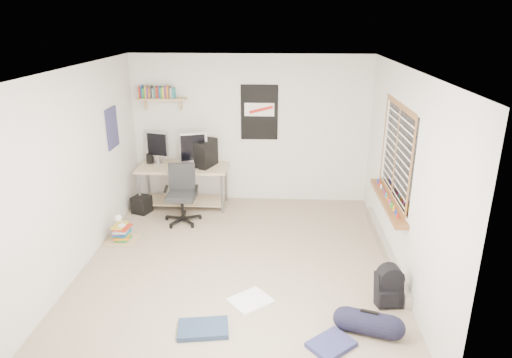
# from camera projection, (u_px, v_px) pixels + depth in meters

# --- Properties ---
(floor) EXTENTS (4.00, 4.50, 0.01)m
(floor) POSITION_uv_depth(u_px,v_px,m) (239.00, 262.00, 6.02)
(floor) COLOR gray
(floor) RESTS_ON ground
(ceiling) EXTENTS (4.00, 4.50, 0.01)m
(ceiling) POSITION_uv_depth(u_px,v_px,m) (237.00, 68.00, 5.18)
(ceiling) COLOR white
(ceiling) RESTS_ON ground
(back_wall) EXTENTS (4.00, 0.01, 2.50)m
(back_wall) POSITION_uv_depth(u_px,v_px,m) (251.00, 130.00, 7.72)
(back_wall) COLOR silver
(back_wall) RESTS_ON ground
(left_wall) EXTENTS (0.01, 4.50, 2.50)m
(left_wall) POSITION_uv_depth(u_px,v_px,m) (79.00, 170.00, 5.71)
(left_wall) COLOR silver
(left_wall) RESTS_ON ground
(right_wall) EXTENTS (0.01, 4.50, 2.50)m
(right_wall) POSITION_uv_depth(u_px,v_px,m) (403.00, 176.00, 5.49)
(right_wall) COLOR silver
(right_wall) RESTS_ON ground
(desk) EXTENTS (1.49, 0.66, 0.68)m
(desk) POSITION_uv_depth(u_px,v_px,m) (184.00, 186.00, 7.69)
(desk) COLOR #C4B688
(desk) RESTS_ON floor
(monitor_left) EXTENTS (0.40, 0.19, 0.43)m
(monitor_left) POSITION_uv_depth(u_px,v_px,m) (157.00, 153.00, 7.69)
(monitor_left) COLOR #A3A2A7
(monitor_left) RESTS_ON desk
(monitor_right) EXTENTS (0.45, 0.24, 0.48)m
(monitor_right) POSITION_uv_depth(u_px,v_px,m) (194.00, 156.00, 7.41)
(monitor_right) COLOR #AAAAAF
(monitor_right) RESTS_ON desk
(pc_tower) EXTENTS (0.36, 0.50, 0.47)m
(pc_tower) POSITION_uv_depth(u_px,v_px,m) (206.00, 154.00, 7.53)
(pc_tower) COLOR black
(pc_tower) RESTS_ON desk
(keyboard) EXTENTS (0.44, 0.17, 0.02)m
(keyboard) POSITION_uv_depth(u_px,v_px,m) (162.00, 166.00, 7.64)
(keyboard) COLOR black
(keyboard) RESTS_ON desk
(speaker_left) EXTENTS (0.11, 0.11, 0.19)m
(speaker_left) POSITION_uv_depth(u_px,v_px,m) (150.00, 159.00, 7.73)
(speaker_left) COLOR black
(speaker_left) RESTS_ON desk
(speaker_right) EXTENTS (0.10, 0.10, 0.17)m
(speaker_right) POSITION_uv_depth(u_px,v_px,m) (188.00, 165.00, 7.49)
(speaker_right) COLOR black
(speaker_right) RESTS_ON desk
(office_chair) EXTENTS (0.66, 0.66, 0.91)m
(office_chair) POSITION_uv_depth(u_px,v_px,m) (181.00, 193.00, 7.04)
(office_chair) COLOR #242527
(office_chair) RESTS_ON floor
(wall_shelf) EXTENTS (0.80, 0.22, 0.24)m
(wall_shelf) POSITION_uv_depth(u_px,v_px,m) (162.00, 99.00, 7.51)
(wall_shelf) COLOR tan
(wall_shelf) RESTS_ON back_wall
(poster_back_wall) EXTENTS (0.62, 0.03, 0.92)m
(poster_back_wall) POSITION_uv_depth(u_px,v_px,m) (259.00, 113.00, 7.59)
(poster_back_wall) COLOR black
(poster_back_wall) RESTS_ON back_wall
(poster_left_wall) EXTENTS (0.02, 0.42, 0.60)m
(poster_left_wall) POSITION_uv_depth(u_px,v_px,m) (112.00, 128.00, 6.75)
(poster_left_wall) COLOR navy
(poster_left_wall) RESTS_ON left_wall
(window) EXTENTS (0.10, 1.50, 1.26)m
(window) POSITION_uv_depth(u_px,v_px,m) (395.00, 153.00, 5.71)
(window) COLOR brown
(window) RESTS_ON right_wall
(baseboard_heater) EXTENTS (0.08, 2.50, 0.18)m
(baseboard_heater) POSITION_uv_depth(u_px,v_px,m) (385.00, 249.00, 6.17)
(baseboard_heater) COLOR #B7B2A8
(baseboard_heater) RESTS_ON floor
(backpack) EXTENTS (0.32, 0.27, 0.38)m
(backpack) POSITION_uv_depth(u_px,v_px,m) (389.00, 289.00, 5.07)
(backpack) COLOR black
(backpack) RESTS_ON floor
(duffel_bag) EXTENTS (0.31, 0.31, 0.49)m
(duffel_bag) POSITION_uv_depth(u_px,v_px,m) (369.00, 322.00, 4.62)
(duffel_bag) COLOR black
(duffel_bag) RESTS_ON floor
(tshirt) EXTENTS (0.56, 0.55, 0.04)m
(tshirt) POSITION_uv_depth(u_px,v_px,m) (250.00, 301.00, 5.16)
(tshirt) COLOR white
(tshirt) RESTS_ON floor
(jeans_a) EXTENTS (0.56, 0.40, 0.06)m
(jeans_a) POSITION_uv_depth(u_px,v_px,m) (203.00, 329.00, 4.69)
(jeans_a) COLOR #22324D
(jeans_a) RESTS_ON floor
(jeans_b) EXTENTS (0.53, 0.52, 0.05)m
(jeans_b) POSITION_uv_depth(u_px,v_px,m) (331.00, 344.00, 4.47)
(jeans_b) COLOR navy
(jeans_b) RESTS_ON floor
(book_stack) EXTENTS (0.50, 0.42, 0.32)m
(book_stack) POSITION_uv_depth(u_px,v_px,m) (121.00, 231.00, 6.56)
(book_stack) COLOR brown
(book_stack) RESTS_ON floor
(desk_lamp) EXTENTS (0.15, 0.20, 0.18)m
(desk_lamp) POSITION_uv_depth(u_px,v_px,m) (121.00, 217.00, 6.46)
(desk_lamp) COLOR white
(desk_lamp) RESTS_ON book_stack
(subwoofer) EXTENTS (0.33, 0.33, 0.29)m
(subwoofer) POSITION_uv_depth(u_px,v_px,m) (142.00, 205.00, 7.50)
(subwoofer) COLOR black
(subwoofer) RESTS_ON floor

